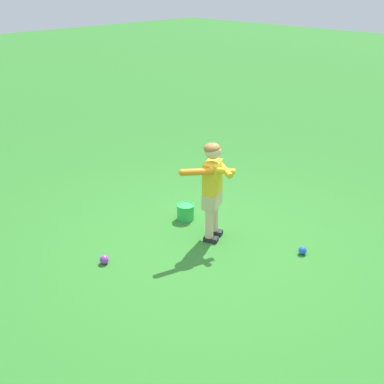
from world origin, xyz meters
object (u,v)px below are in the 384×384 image
at_px(child_batter, 212,183).
at_px(play_ball_far_right, 303,250).
at_px(play_ball_by_bucket, 104,260).
at_px(toy_bucket, 186,212).

height_order(child_batter, play_ball_far_right, child_batter).
xyz_separation_m(child_batter, play_ball_by_bucket, (-1.14, 0.40, -0.60)).
distance_m(play_ball_far_right, toy_bucket, 1.45).
relative_size(child_batter, toy_bucket, 5.00).
xyz_separation_m(play_ball_far_right, play_ball_by_bucket, (-1.54, 1.30, 0.00)).
bearing_deg(play_ball_far_right, child_batter, 114.34).
xyz_separation_m(child_batter, play_ball_far_right, (0.41, -0.90, -0.61)).
bearing_deg(toy_bucket, child_batter, -103.15).
distance_m(child_batter, play_ball_by_bucket, 1.35).
bearing_deg(play_ball_by_bucket, toy_bucket, 5.51).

